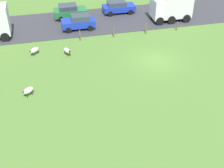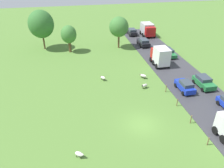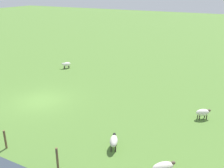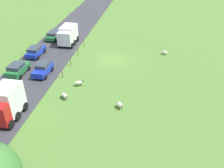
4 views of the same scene
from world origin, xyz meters
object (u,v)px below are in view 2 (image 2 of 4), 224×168
object	(u,v)px
sheep_2	(145,85)
car_1	(143,42)
car_7	(169,52)
sheep_3	(79,154)
car_0	(204,82)
truck_2	(148,29)
tree_2	(119,27)
tree_1	(41,24)
car_2	(185,86)
sheep_0	(103,78)
sheep_1	(143,76)
car_3	(132,32)
tree_0	(69,35)
truck_0	(160,56)

from	to	relation	value
sheep_2	car_1	distance (m)	19.36
car_7	sheep_3	bearing A→B (deg)	-131.07
car_0	car_1	xyz separation A→B (m)	(-3.37, 19.82, -0.01)
truck_2	car_0	distance (m)	26.73
sheep_3	truck_2	world-z (taller)	truck_2
tree_2	car_7	xyz separation A→B (m)	(9.12, -6.94, -3.95)
sheep_2	tree_1	size ratio (longest dim) A/B	0.14
sheep_2	sheep_3	distance (m)	16.27
car_2	tree_1	bearing A→B (deg)	134.08
sheep_0	car_2	xyz separation A→B (m)	(11.87, -5.90, 0.42)
car_0	car_2	size ratio (longest dim) A/B	1.05
sheep_1	truck_2	distance (m)	23.75
sheep_2	car_3	distance (m)	27.58
truck_2	car_2	bearing A→B (deg)	-97.48
car_2	car_3	distance (m)	29.01
car_0	car_7	xyz separation A→B (m)	(-0.21, 12.90, -0.06)
sheep_3	car_0	distance (m)	23.03
sheep_0	sheep_3	bearing A→B (deg)	-107.99
car_0	sheep_1	bearing A→B (deg)	151.67
truck_2	sheep_1	bearing A→B (deg)	-111.16
tree_1	car_7	bearing A→B (deg)	-20.51
tree_0	tree_2	xyz separation A→B (m)	(11.01, 0.39, 0.90)
tree_2	car_2	xyz separation A→B (m)	(5.77, -20.44, -3.89)
tree_1	car_3	xyz separation A→B (m)	(22.24, 5.88, -4.69)
sheep_1	car_7	world-z (taller)	car_7
truck_2	car_3	bearing A→B (deg)	155.61
car_1	car_2	size ratio (longest dim) A/B	1.16
sheep_2	car_0	distance (m)	9.51
car_1	car_7	world-z (taller)	car_1
tree_1	truck_2	size ratio (longest dim) A/B	1.73
sheep_0	car_3	distance (m)	25.92
sheep_0	truck_2	size ratio (longest dim) A/B	0.21
sheep_1	truck_2	world-z (taller)	truck_2
truck_2	truck_0	bearing A→B (deg)	-102.01
tree_0	car_3	world-z (taller)	tree_0
sheep_0	car_0	distance (m)	16.32
tree_1	truck_2	world-z (taller)	tree_1
sheep_3	car_7	world-z (taller)	car_7
car_0	sheep_0	bearing A→B (deg)	161.06
truck_0	car_3	xyz separation A→B (m)	(0.03, 19.38, -1.00)
car_2	sheep_1	bearing A→B (deg)	133.73
sheep_3	car_1	xyz separation A→B (m)	(17.16, 30.25, 0.45)
truck_0	car_7	xyz separation A→B (m)	(3.53, 3.87, -1.06)
sheep_2	car_7	distance (m)	14.70
car_1	tree_1	bearing A→B (deg)	173.17
sheep_3	car_3	xyz separation A→B (m)	(16.82, 38.84, 0.45)
sheep_0	truck_0	size ratio (longest dim) A/B	0.24
car_3	sheep_1	bearing A→B (deg)	-101.46
sheep_3	car_3	distance (m)	42.33
sheep_1	sheep_2	xyz separation A→B (m)	(-0.86, -3.18, 0.00)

